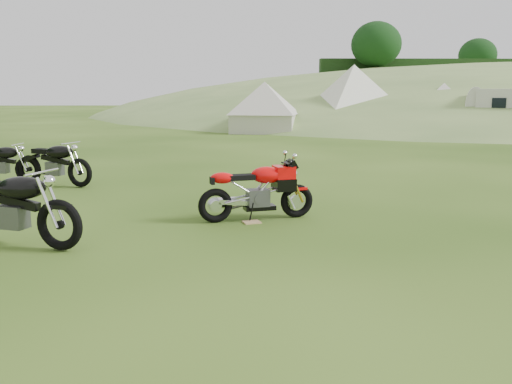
{
  "coord_description": "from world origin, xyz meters",
  "views": [
    {
      "loc": [
        -0.41,
        -6.55,
        2.05
      ],
      "look_at": [
        -0.22,
        0.4,
        0.77
      ],
      "focal_mm": 40.0,
      "sensor_mm": 36.0,
      "label": 1
    }
  ],
  "objects_px": {
    "sport_motorcycle": "(257,187)",
    "vintage_moto_c": "(0,162)",
    "tent_mid": "(353,99)",
    "tent_right": "(443,105)",
    "tent_left": "(265,106)",
    "vintage_moto_b": "(11,205)",
    "vintage_moto_d": "(54,162)",
    "plywood_board": "(252,222)"
  },
  "relations": [
    {
      "from": "vintage_moto_b",
      "to": "tent_mid",
      "type": "xyz_separation_m",
      "value": [
        8.6,
        21.17,
        0.92
      ]
    },
    {
      "from": "sport_motorcycle",
      "to": "tent_right",
      "type": "xyz_separation_m",
      "value": [
        9.56,
        18.84,
        0.67
      ]
    },
    {
      "from": "vintage_moto_d",
      "to": "tent_left",
      "type": "bearing_deg",
      "value": 95.15
    },
    {
      "from": "vintage_moto_c",
      "to": "tent_left",
      "type": "relative_size",
      "value": 0.61
    },
    {
      "from": "plywood_board",
      "to": "tent_left",
      "type": "height_order",
      "value": "tent_left"
    },
    {
      "from": "sport_motorcycle",
      "to": "vintage_moto_d",
      "type": "distance_m",
      "value": 5.36
    },
    {
      "from": "sport_motorcycle",
      "to": "vintage_moto_b",
      "type": "distance_m",
      "value": 3.53
    },
    {
      "from": "tent_mid",
      "to": "sport_motorcycle",
      "type": "bearing_deg",
      "value": -120.51
    },
    {
      "from": "vintage_moto_b",
      "to": "tent_right",
      "type": "xyz_separation_m",
      "value": [
        12.8,
        20.24,
        0.65
      ]
    },
    {
      "from": "tent_right",
      "to": "vintage_moto_d",
      "type": "bearing_deg",
      "value": -114.69
    },
    {
      "from": "sport_motorcycle",
      "to": "vintage_moto_c",
      "type": "bearing_deg",
      "value": 131.12
    },
    {
      "from": "plywood_board",
      "to": "tent_left",
      "type": "distance_m",
      "value": 17.9
    },
    {
      "from": "vintage_moto_b",
      "to": "tent_right",
      "type": "bearing_deg",
      "value": 77.45
    },
    {
      "from": "tent_left",
      "to": "tent_mid",
      "type": "xyz_separation_m",
      "value": [
        4.5,
        2.15,
        0.25
      ]
    },
    {
      "from": "plywood_board",
      "to": "tent_right",
      "type": "distance_m",
      "value": 21.38
    },
    {
      "from": "sport_motorcycle",
      "to": "vintage_moto_b",
      "type": "relative_size",
      "value": 0.86
    },
    {
      "from": "tent_mid",
      "to": "plywood_board",
      "type": "bearing_deg",
      "value": -120.59
    },
    {
      "from": "vintage_moto_d",
      "to": "tent_right",
      "type": "relative_size",
      "value": 0.68
    },
    {
      "from": "plywood_board",
      "to": "vintage_moto_b",
      "type": "height_order",
      "value": "vintage_moto_b"
    },
    {
      "from": "sport_motorcycle",
      "to": "vintage_moto_c",
      "type": "distance_m",
      "value": 6.69
    },
    {
      "from": "vintage_moto_d",
      "to": "tent_right",
      "type": "xyz_separation_m",
      "value": [
        13.76,
        15.51,
        0.7
      ]
    },
    {
      "from": "plywood_board",
      "to": "tent_mid",
      "type": "xyz_separation_m",
      "value": [
        5.45,
        19.98,
        1.46
      ]
    },
    {
      "from": "vintage_moto_b",
      "to": "tent_right",
      "type": "height_order",
      "value": "tent_right"
    },
    {
      "from": "sport_motorcycle",
      "to": "tent_right",
      "type": "bearing_deg",
      "value": 48.71
    },
    {
      "from": "vintage_moto_b",
      "to": "plywood_board",
      "type": "bearing_deg",
      "value": 40.49
    },
    {
      "from": "vintage_moto_d",
      "to": "tent_left",
      "type": "height_order",
      "value": "tent_left"
    },
    {
      "from": "vintage_moto_d",
      "to": "tent_right",
      "type": "distance_m",
      "value": 20.75
    },
    {
      "from": "vintage_moto_b",
      "to": "vintage_moto_c",
      "type": "height_order",
      "value": "vintage_moto_b"
    },
    {
      "from": "vintage_moto_c",
      "to": "tent_right",
      "type": "distance_m",
      "value": 21.32
    },
    {
      "from": "sport_motorcycle",
      "to": "tent_left",
      "type": "bearing_deg",
      "value": 72.8
    },
    {
      "from": "tent_mid",
      "to": "tent_right",
      "type": "height_order",
      "value": "tent_mid"
    },
    {
      "from": "tent_left",
      "to": "tent_mid",
      "type": "height_order",
      "value": "tent_mid"
    },
    {
      "from": "vintage_moto_c",
      "to": "tent_mid",
      "type": "height_order",
      "value": "tent_mid"
    },
    {
      "from": "sport_motorcycle",
      "to": "vintage_moto_d",
      "type": "height_order",
      "value": "sport_motorcycle"
    },
    {
      "from": "tent_mid",
      "to": "tent_right",
      "type": "relative_size",
      "value": 1.23
    },
    {
      "from": "vintage_moto_b",
      "to": "tent_left",
      "type": "relative_size",
      "value": 0.74
    },
    {
      "from": "tent_right",
      "to": "plywood_board",
      "type": "bearing_deg",
      "value": -99.96
    },
    {
      "from": "vintage_moto_d",
      "to": "tent_mid",
      "type": "distance_m",
      "value": 19.04
    },
    {
      "from": "sport_motorcycle",
      "to": "vintage_moto_b",
      "type": "bearing_deg",
      "value": -171.05
    },
    {
      "from": "plywood_board",
      "to": "vintage_moto_d",
      "type": "relative_size",
      "value": 0.14
    },
    {
      "from": "tent_mid",
      "to": "tent_left",
      "type": "bearing_deg",
      "value": -169.85
    },
    {
      "from": "tent_left",
      "to": "tent_mid",
      "type": "relative_size",
      "value": 0.83
    }
  ]
}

